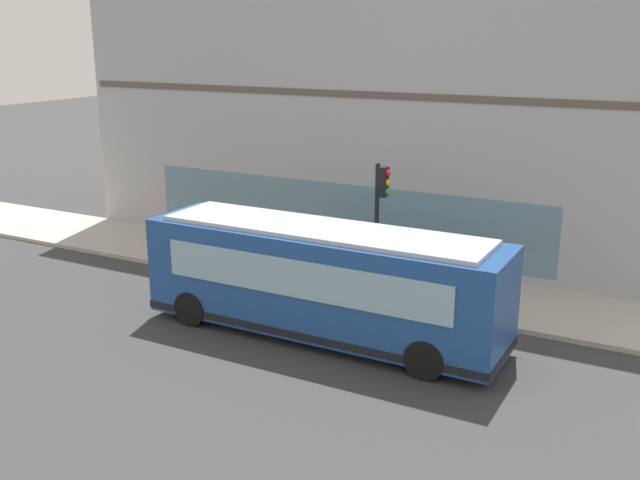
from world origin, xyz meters
name	(u,v)px	position (x,y,z in m)	size (l,w,h in m)	color
ground	(236,316)	(0.00, 0.00, 0.00)	(120.00, 120.00, 0.00)	#38383A
sidewalk_curb	(310,270)	(4.56, 0.00, 0.07)	(3.91, 40.00, 0.15)	#B2ADA3
building_corner	(377,102)	(9.98, 0.00, 5.42)	(6.98, 22.54, 10.86)	#A8A8AD
city_bus_nearside	(322,281)	(-0.03, -2.89, 1.55)	(2.66, 10.06, 3.07)	#1E478C
traffic_light_near_corner	(381,205)	(3.24, -3.15, 3.03)	(0.32, 0.49, 4.13)	black
fire_hydrant	(325,250)	(5.63, 0.00, 0.51)	(0.35, 0.35, 0.74)	yellow
pedestrian_near_building_entrance	(247,243)	(3.23, 1.71, 1.18)	(0.32, 0.32, 1.78)	#99994C
pedestrian_near_hydrant	(440,256)	(5.01, -4.49, 1.12)	(0.32, 0.32, 1.69)	#3359A5
newspaper_vending_box	(297,253)	(4.60, 0.58, 0.60)	(0.44, 0.42, 0.90)	#197233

